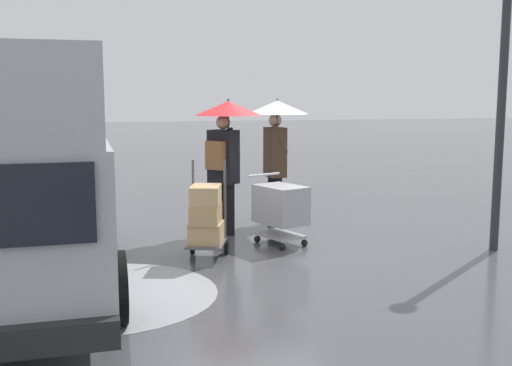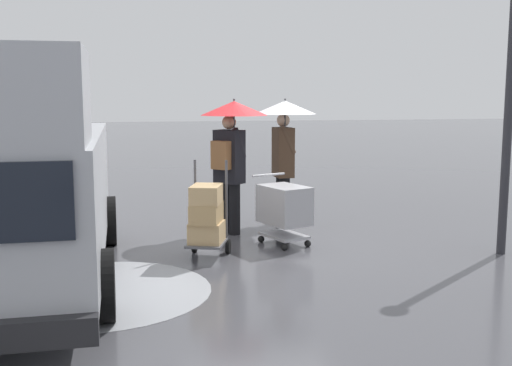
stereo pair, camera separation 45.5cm
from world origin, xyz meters
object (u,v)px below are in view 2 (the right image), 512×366
object	(u,v)px
pedestrian_pink_side	(284,132)
hand_dolly_boxes	(207,216)
pedestrian_black_side	(231,136)
cargo_van_parked_right	(14,186)
shopping_cart_vendor	(284,207)
street_lamp	(510,82)

from	to	relation	value
pedestrian_pink_side	hand_dolly_boxes	bearing A→B (deg)	51.24
pedestrian_black_side	pedestrian_pink_side	bearing A→B (deg)	-150.42
hand_dolly_boxes	cargo_van_parked_right	bearing A→B (deg)	19.36
shopping_cart_vendor	pedestrian_black_side	xyz separation A→B (m)	(0.64, -0.84, 1.00)
cargo_van_parked_right	pedestrian_pink_side	world-z (taller)	cargo_van_parked_right
cargo_van_parked_right	pedestrian_black_side	distance (m)	3.63
cargo_van_parked_right	hand_dolly_boxes	distance (m)	2.50
hand_dolly_boxes	pedestrian_black_side	distance (m)	1.79
pedestrian_black_side	hand_dolly_boxes	bearing A→B (deg)	67.55
pedestrian_pink_side	pedestrian_black_side	bearing A→B (deg)	29.58
hand_dolly_boxes	pedestrian_black_side	world-z (taller)	pedestrian_black_side
hand_dolly_boxes	street_lamp	world-z (taller)	street_lamp
street_lamp	shopping_cart_vendor	bearing A→B (deg)	-21.51
hand_dolly_boxes	pedestrian_pink_side	distance (m)	2.69
shopping_cart_vendor	hand_dolly_boxes	bearing A→B (deg)	24.24
cargo_van_parked_right	street_lamp	size ratio (longest dim) A/B	1.39
hand_dolly_boxes	pedestrian_pink_side	bearing A→B (deg)	-128.76
pedestrian_black_side	shopping_cart_vendor	bearing A→B (deg)	127.45
shopping_cart_vendor	pedestrian_black_side	world-z (taller)	pedestrian_black_side
shopping_cart_vendor	pedestrian_pink_side	distance (m)	1.77
shopping_cart_vendor	street_lamp	size ratio (longest dim) A/B	0.26
hand_dolly_boxes	street_lamp	xyz separation A→B (m)	(-4.06, 0.57, 1.78)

